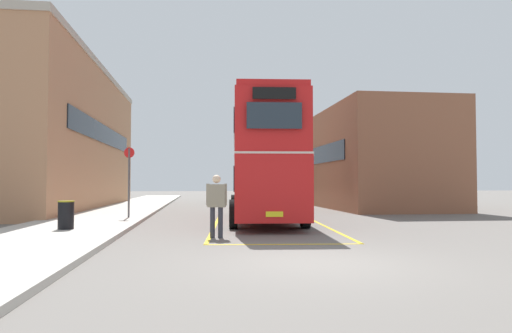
# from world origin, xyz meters

# --- Properties ---
(ground_plane) EXTENTS (135.60, 135.60, 0.00)m
(ground_plane) POSITION_xyz_m (0.00, 14.40, 0.00)
(ground_plane) COLOR #66605B
(sidewalk_left) EXTENTS (4.00, 57.60, 0.14)m
(sidewalk_left) POSITION_xyz_m (-6.50, 16.80, 0.07)
(sidewalk_left) COLOR #B2ADA3
(sidewalk_left) RESTS_ON ground
(brick_building_left) EXTENTS (6.42, 21.36, 8.62)m
(brick_building_left) POSITION_xyz_m (-11.25, 20.21, 4.32)
(brick_building_left) COLOR #AD7A56
(brick_building_left) RESTS_ON ground
(depot_building_right) EXTENTS (6.35, 16.53, 6.17)m
(depot_building_right) POSITION_xyz_m (8.64, 21.25, 3.08)
(depot_building_right) COLOR brown
(depot_building_right) RESTS_ON ground
(double_decker_bus) EXTENTS (3.32, 10.76, 4.75)m
(double_decker_bus) POSITION_xyz_m (0.38, 10.01, 2.51)
(double_decker_bus) COLOR black
(double_decker_bus) RESTS_ON ground
(single_deck_bus) EXTENTS (3.37, 9.23, 3.02)m
(single_deck_bus) POSITION_xyz_m (2.67, 30.88, 1.64)
(single_deck_bus) COLOR black
(single_deck_bus) RESTS_ON ground
(pedestrian_boarding) EXTENTS (0.59, 0.31, 1.79)m
(pedestrian_boarding) POSITION_xyz_m (-1.76, 4.30, 1.05)
(pedestrian_boarding) COLOR #2D2D38
(pedestrian_boarding) RESTS_ON ground
(litter_bin) EXTENTS (0.50, 0.50, 0.88)m
(litter_bin) POSITION_xyz_m (-6.34, 5.92, 0.58)
(litter_bin) COLOR black
(litter_bin) RESTS_ON sidewalk_left
(bus_stop_sign) EXTENTS (0.44, 0.12, 2.92)m
(bus_stop_sign) POSITION_xyz_m (-5.18, 10.71, 1.88)
(bus_stop_sign) COLOR #4C4C51
(bus_stop_sign) RESTS_ON sidewalk_left
(bay_marking_yellow) EXTENTS (5.06, 12.91, 0.01)m
(bay_marking_yellow) POSITION_xyz_m (0.32, 8.07, 0.00)
(bay_marking_yellow) COLOR gold
(bay_marking_yellow) RESTS_ON ground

